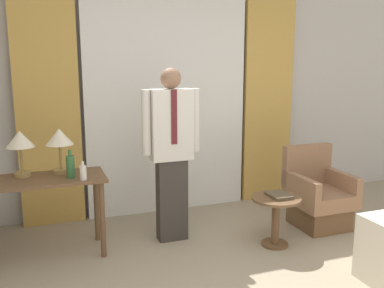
{
  "coord_description": "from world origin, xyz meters",
  "views": [
    {
      "loc": [
        -1.46,
        -2.23,
        1.81
      ],
      "look_at": [
        -0.07,
        1.55,
        1.01
      ],
      "focal_mm": 40.0,
      "sensor_mm": 36.0,
      "label": 1
    }
  ],
  "objects_px": {
    "person": "(171,148)",
    "bottle_near_edge": "(83,172)",
    "table_lamp_left": "(20,142)",
    "book": "(279,195)",
    "side_table": "(276,213)",
    "desk": "(44,191)",
    "bottle_by_lamp": "(71,166)",
    "armchair": "(318,198)",
    "table_lamp_right": "(59,140)"
  },
  "relations": [
    {
      "from": "bottle_near_edge",
      "to": "person",
      "type": "xyz_separation_m",
      "value": [
        0.87,
        0.15,
        0.13
      ]
    },
    {
      "from": "desk",
      "to": "person",
      "type": "xyz_separation_m",
      "value": [
        1.21,
        -0.03,
        0.32
      ]
    },
    {
      "from": "desk",
      "to": "table_lamp_left",
      "type": "height_order",
      "value": "table_lamp_left"
    },
    {
      "from": "table_lamp_left",
      "to": "book",
      "type": "height_order",
      "value": "table_lamp_left"
    },
    {
      "from": "desk",
      "to": "book",
      "type": "distance_m",
      "value": 2.21
    },
    {
      "from": "armchair",
      "to": "person",
      "type": "bearing_deg",
      "value": 172.91
    },
    {
      "from": "side_table",
      "to": "table_lamp_right",
      "type": "bearing_deg",
      "value": 161.5
    },
    {
      "from": "person",
      "to": "bottle_near_edge",
      "type": "bearing_deg",
      "value": -169.99
    },
    {
      "from": "bottle_near_edge",
      "to": "side_table",
      "type": "xyz_separation_m",
      "value": [
        1.77,
        -0.35,
        -0.48
      ]
    },
    {
      "from": "bottle_by_lamp",
      "to": "desk",
      "type": "bearing_deg",
      "value": 162.67
    },
    {
      "from": "desk",
      "to": "book",
      "type": "relative_size",
      "value": 4.48
    },
    {
      "from": "bottle_by_lamp",
      "to": "table_lamp_right",
      "type": "bearing_deg",
      "value": 110.56
    },
    {
      "from": "desk",
      "to": "side_table",
      "type": "xyz_separation_m",
      "value": [
        2.11,
        -0.53,
        -0.29
      ]
    },
    {
      "from": "table_lamp_right",
      "to": "armchair",
      "type": "xyz_separation_m",
      "value": [
        2.65,
        -0.35,
        -0.75
      ]
    },
    {
      "from": "bottle_by_lamp",
      "to": "book",
      "type": "distance_m",
      "value": 1.98
    },
    {
      "from": "table_lamp_left",
      "to": "person",
      "type": "bearing_deg",
      "value": -6.25
    },
    {
      "from": "desk",
      "to": "book",
      "type": "xyz_separation_m",
      "value": [
        2.14,
        -0.53,
        -0.12
      ]
    },
    {
      "from": "armchair",
      "to": "side_table",
      "type": "relative_size",
      "value": 1.75
    },
    {
      "from": "table_lamp_right",
      "to": "person",
      "type": "bearing_deg",
      "value": -8.27
    },
    {
      "from": "bottle_near_edge",
      "to": "side_table",
      "type": "relative_size",
      "value": 0.34
    },
    {
      "from": "table_lamp_left",
      "to": "bottle_near_edge",
      "type": "relative_size",
      "value": 2.53
    },
    {
      "from": "table_lamp_left",
      "to": "armchair",
      "type": "distance_m",
      "value": 3.1
    },
    {
      "from": "desk",
      "to": "bottle_by_lamp",
      "type": "distance_m",
      "value": 0.34
    },
    {
      "from": "bottle_by_lamp",
      "to": "armchair",
      "type": "relative_size",
      "value": 0.3
    },
    {
      "from": "person",
      "to": "side_table",
      "type": "bearing_deg",
      "value": -28.9
    },
    {
      "from": "bottle_near_edge",
      "to": "desk",
      "type": "bearing_deg",
      "value": 151.15
    },
    {
      "from": "desk",
      "to": "bottle_by_lamp",
      "type": "xyz_separation_m",
      "value": [
        0.24,
        -0.08,
        0.23
      ]
    },
    {
      "from": "side_table",
      "to": "desk",
      "type": "bearing_deg",
      "value": 165.86
    },
    {
      "from": "person",
      "to": "armchair",
      "type": "height_order",
      "value": "person"
    },
    {
      "from": "desk",
      "to": "bottle_near_edge",
      "type": "relative_size",
      "value": 6.55
    },
    {
      "from": "table_lamp_left",
      "to": "bottle_by_lamp",
      "type": "xyz_separation_m",
      "value": [
        0.41,
        -0.19,
        -0.21
      ]
    },
    {
      "from": "table_lamp_left",
      "to": "side_table",
      "type": "xyz_separation_m",
      "value": [
        2.28,
        -0.65,
        -0.73
      ]
    },
    {
      "from": "bottle_near_edge",
      "to": "bottle_by_lamp",
      "type": "bearing_deg",
      "value": 131.08
    },
    {
      "from": "bottle_near_edge",
      "to": "bottle_by_lamp",
      "type": "xyz_separation_m",
      "value": [
        -0.1,
        0.11,
        0.04
      ]
    },
    {
      "from": "table_lamp_right",
      "to": "desk",
      "type": "bearing_deg",
      "value": -145.38
    },
    {
      "from": "table_lamp_left",
      "to": "bottle_by_lamp",
      "type": "height_order",
      "value": "table_lamp_left"
    },
    {
      "from": "desk",
      "to": "side_table",
      "type": "bearing_deg",
      "value": -14.14
    },
    {
      "from": "armchair",
      "to": "bottle_by_lamp",
      "type": "bearing_deg",
      "value": 176.49
    },
    {
      "from": "table_lamp_left",
      "to": "book",
      "type": "relative_size",
      "value": 1.73
    },
    {
      "from": "table_lamp_right",
      "to": "side_table",
      "type": "relative_size",
      "value": 0.86
    },
    {
      "from": "bottle_near_edge",
      "to": "armchair",
      "type": "height_order",
      "value": "bottle_near_edge"
    },
    {
      "from": "table_lamp_left",
      "to": "bottle_by_lamp",
      "type": "bearing_deg",
      "value": -25.08
    },
    {
      "from": "bottle_near_edge",
      "to": "person",
      "type": "height_order",
      "value": "person"
    },
    {
      "from": "table_lamp_right",
      "to": "person",
      "type": "relative_size",
      "value": 0.25
    },
    {
      "from": "desk",
      "to": "armchair",
      "type": "bearing_deg",
      "value": -4.74
    },
    {
      "from": "desk",
      "to": "table_lamp_right",
      "type": "xyz_separation_m",
      "value": [
        0.17,
        0.12,
        0.45
      ]
    },
    {
      "from": "book",
      "to": "side_table",
      "type": "bearing_deg",
      "value": -167.09
    },
    {
      "from": "bottle_by_lamp",
      "to": "table_lamp_left",
      "type": "bearing_deg",
      "value": 154.92
    },
    {
      "from": "book",
      "to": "table_lamp_left",
      "type": "bearing_deg",
      "value": 164.44
    },
    {
      "from": "table_lamp_right",
      "to": "book",
      "type": "bearing_deg",
      "value": -18.08
    }
  ]
}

